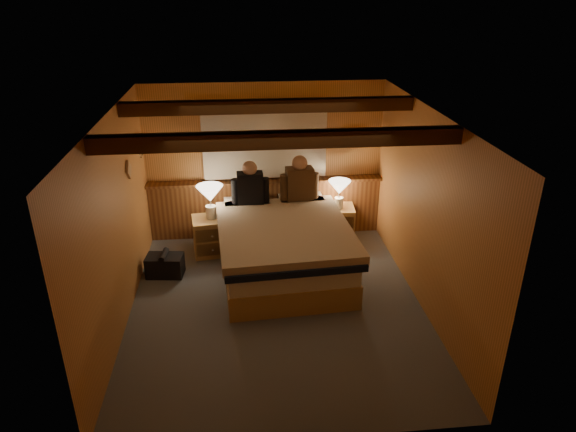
{
  "coord_description": "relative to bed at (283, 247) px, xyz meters",
  "views": [
    {
      "loc": [
        -0.4,
        -5.38,
        3.68
      ],
      "look_at": [
        0.19,
        0.4,
        1.04
      ],
      "focal_mm": 32.0,
      "sensor_mm": 36.0,
      "label": 1
    }
  ],
  "objects": [
    {
      "name": "wall_left",
      "position": [
        -1.96,
        -0.8,
        0.81
      ],
      "size": [
        0.0,
        4.2,
        4.2
      ],
      "primitive_type": "plane",
      "rotation": [
        1.57,
        0.0,
        1.57
      ],
      "color": "#DA8F4E",
      "rests_on": "floor"
    },
    {
      "name": "lamp_right",
      "position": [
        0.94,
        0.93,
        0.46
      ],
      "size": [
        0.34,
        0.34,
        0.44
      ],
      "color": "white",
      "rests_on": "nightstand_right"
    },
    {
      "name": "person_left",
      "position": [
        -0.41,
        0.76,
        0.62
      ],
      "size": [
        0.55,
        0.22,
        0.67
      ],
      "rotation": [
        0.0,
        0.0,
        0.02
      ],
      "color": "black",
      "rests_on": "bed"
    },
    {
      "name": "nightstand_right",
      "position": [
        0.94,
        0.95,
        -0.12
      ],
      "size": [
        0.53,
        0.48,
        0.54
      ],
      "rotation": [
        0.0,
        0.0,
        -0.08
      ],
      "color": "tan",
      "rests_on": "floor"
    },
    {
      "name": "framed_print",
      "position": [
        1.19,
        1.27,
        1.16
      ],
      "size": [
        0.3,
        0.04,
        0.25
      ],
      "color": "tan",
      "rests_on": "wall_back"
    },
    {
      "name": "wall_right",
      "position": [
        1.64,
        -0.8,
        0.81
      ],
      "size": [
        0.0,
        4.2,
        4.2
      ],
      "primitive_type": "plane",
      "rotation": [
        1.57,
        0.0,
        -1.57
      ],
      "color": "#DA8F4E",
      "rests_on": "floor"
    },
    {
      "name": "person_right",
      "position": [
        0.32,
        0.82,
        0.64
      ],
      "size": [
        0.58,
        0.26,
        0.7
      ],
      "rotation": [
        0.0,
        0.0,
        0.08
      ],
      "color": "#4A321D",
      "rests_on": "bed"
    },
    {
      "name": "duffel_bag",
      "position": [
        -1.63,
        0.09,
        -0.24
      ],
      "size": [
        0.52,
        0.35,
        0.35
      ],
      "rotation": [
        0.0,
        0.0,
        -0.11
      ],
      "color": "black",
      "rests_on": "floor"
    },
    {
      "name": "bed",
      "position": [
        0.0,
        0.0,
        0.0
      ],
      "size": [
        1.85,
        2.32,
        0.76
      ],
      "rotation": [
        0.0,
        0.0,
        0.06
      ],
      "color": "tan",
      "rests_on": "floor"
    },
    {
      "name": "wall_back",
      "position": [
        -0.16,
        1.3,
        0.81
      ],
      "size": [
        3.6,
        0.0,
        3.6
      ],
      "primitive_type": "plane",
      "rotation": [
        1.57,
        0.0,
        0.0
      ],
      "color": "#DA8F4E",
      "rests_on": "floor"
    },
    {
      "name": "floor",
      "position": [
        -0.16,
        -0.8,
        -0.39
      ],
      "size": [
        4.2,
        4.2,
        0.0
      ],
      "primitive_type": "plane",
      "color": "#4C515A",
      "rests_on": "ground"
    },
    {
      "name": "lamp_left",
      "position": [
        -0.99,
        0.7,
        0.52
      ],
      "size": [
        0.39,
        0.39,
        0.5
      ],
      "color": "white",
      "rests_on": "nightstand_left"
    },
    {
      "name": "ceiling_beams",
      "position": [
        -0.16,
        -0.65,
        1.92
      ],
      "size": [
        3.6,
        1.65,
        0.16
      ],
      "color": "#402210",
      "rests_on": "ceiling"
    },
    {
      "name": "wainscot",
      "position": [
        -0.16,
        1.23,
        0.09
      ],
      "size": [
        3.6,
        0.23,
        0.94
      ],
      "color": "brown",
      "rests_on": "wall_back"
    },
    {
      "name": "coat_rail",
      "position": [
        -1.88,
        0.77,
        1.27
      ],
      "size": [
        0.05,
        0.55,
        0.24
      ],
      "color": "silver",
      "rests_on": "wall_left"
    },
    {
      "name": "nightstand_left",
      "position": [
        -1.01,
        0.68,
        -0.11
      ],
      "size": [
        0.56,
        0.52,
        0.56
      ],
      "rotation": [
        0.0,
        0.0,
        0.13
      ],
      "color": "tan",
      "rests_on": "floor"
    },
    {
      "name": "ceiling",
      "position": [
        -0.16,
        -0.8,
        2.01
      ],
      "size": [
        4.2,
        4.2,
        0.0
      ],
      "primitive_type": "plane",
      "rotation": [
        3.14,
        0.0,
        0.0
      ],
      "color": "#DDAD53",
      "rests_on": "wall_back"
    },
    {
      "name": "curtain_window",
      "position": [
        -0.16,
        1.23,
        1.13
      ],
      "size": [
        2.18,
        0.09,
        1.11
      ],
      "color": "#402210",
      "rests_on": "wall_back"
    },
    {
      "name": "wall_front",
      "position": [
        -0.16,
        -2.9,
        0.81
      ],
      "size": [
        3.6,
        0.0,
        3.6
      ],
      "primitive_type": "plane",
      "rotation": [
        -1.57,
        0.0,
        0.0
      ],
      "color": "#DA8F4E",
      "rests_on": "floor"
    }
  ]
}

